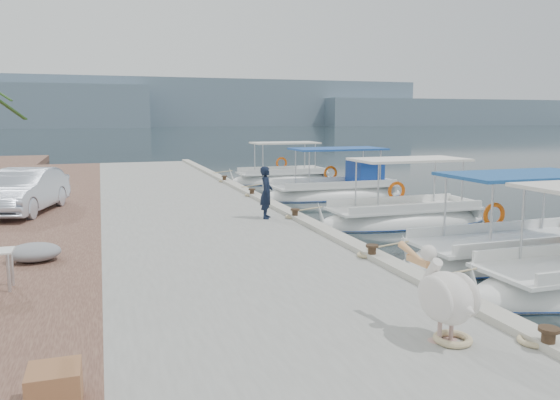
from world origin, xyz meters
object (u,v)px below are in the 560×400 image
object	(u,v)px
fishing_caique_b	(512,257)
fishing_caique_d	(336,193)
fishing_caique_c	(403,221)
fisherman	(266,193)
pelican	(445,295)
fishing_caique_e	(282,180)
parked_car	(25,191)

from	to	relation	value
fishing_caique_b	fishing_caique_d	distance (m)	11.60
fishing_caique_c	fisherman	xyz separation A→B (m)	(-4.87, -0.08, 1.18)
pelican	fisherman	bearing A→B (deg)	88.04
fishing_caique_e	pelican	world-z (taller)	fishing_caique_e
pelican	parked_car	size ratio (longest dim) A/B	0.38
fishing_caique_d	pelican	world-z (taller)	fishing_caique_d
fishing_caique_b	parked_car	xyz separation A→B (m)	(-12.07, 8.53, 1.09)
parked_car	fishing_caique_e	bearing A→B (deg)	52.68
fishing_caique_c	fishing_caique_e	xyz separation A→B (m)	(-0.15, 12.55, 0.00)
fishing_caique_b	fishing_caique_d	size ratio (longest dim) A/B	0.93
fishing_caique_c	parked_car	world-z (taller)	fishing_caique_c
fishing_caique_b	fisherman	size ratio (longest dim) A/B	3.92
fishing_caique_b	pelican	distance (m)	7.02
fisherman	fishing_caique_b	bearing A→B (deg)	-113.52
fishing_caique_d	parked_car	distance (m)	12.84
fishing_caique_d	fisherman	world-z (taller)	fishing_caique_d
fishing_caique_b	parked_car	distance (m)	14.82
fishing_caique_e	parked_car	bearing A→B (deg)	-142.31
fishing_caique_c	fisherman	size ratio (longest dim) A/B	3.91
fishing_caique_c	fishing_caique_e	distance (m)	12.56
fisherman	fishing_caique_c	bearing A→B (deg)	-66.34
fishing_caique_d	parked_car	xyz separation A→B (m)	(-12.43, -3.07, 1.02)
fishing_caique_b	pelican	size ratio (longest dim) A/B	3.84
pelican	fishing_caique_d	bearing A→B (deg)	71.00
fishing_caique_d	fishing_caique_b	bearing A→B (deg)	-91.78
fishing_caique_c	pelican	xyz separation A→B (m)	(-5.20, -9.76, 1.03)
fishing_caique_c	pelican	distance (m)	11.11
fishing_caique_e	parked_car	xyz separation A→B (m)	(-11.91, -9.20, 1.09)
fishing_caique_d	parked_car	world-z (taller)	fishing_caique_d
pelican	fishing_caique_e	bearing A→B (deg)	77.24
fishing_caique_e	fishing_caique_d	bearing A→B (deg)	-85.17
pelican	parked_car	xyz separation A→B (m)	(-6.86, 13.12, 0.06)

